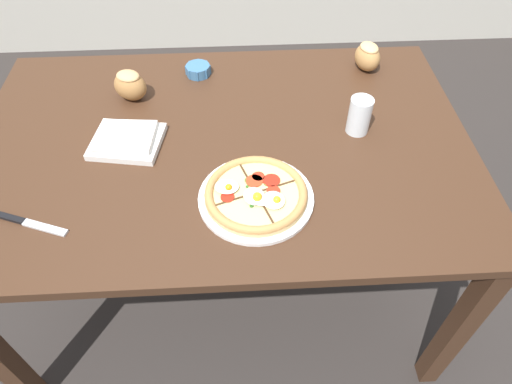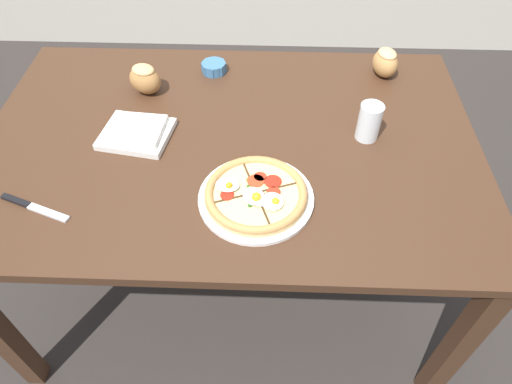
# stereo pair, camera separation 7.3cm
# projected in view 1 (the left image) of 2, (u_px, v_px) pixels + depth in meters

# --- Properties ---
(ground_plane) EXTENTS (12.00, 12.00, 0.00)m
(ground_plane) POSITION_uv_depth(u_px,v_px,m) (232.00, 277.00, 1.95)
(ground_plane) COLOR #2D2826
(dining_table) EXTENTS (1.50, 0.99, 0.78)m
(dining_table) POSITION_uv_depth(u_px,v_px,m) (224.00, 162.00, 1.44)
(dining_table) COLOR #422819
(dining_table) RESTS_ON ground_plane
(pizza) EXTENTS (0.31, 0.31, 0.05)m
(pizza) POSITION_uv_depth(u_px,v_px,m) (256.00, 195.00, 1.20)
(pizza) COLOR white
(pizza) RESTS_ON dining_table
(ramekin_bowl) EXTENTS (0.09, 0.09, 0.04)m
(ramekin_bowl) POSITION_uv_depth(u_px,v_px,m) (198.00, 70.00, 1.59)
(ramekin_bowl) COLOR teal
(ramekin_bowl) RESTS_ON dining_table
(napkin_folded) EXTENTS (0.23, 0.20, 0.04)m
(napkin_folded) POSITION_uv_depth(u_px,v_px,m) (126.00, 141.00, 1.34)
(napkin_folded) COLOR silver
(napkin_folded) RESTS_ON dining_table
(bread_piece_near) EXTENTS (0.14, 0.12, 0.10)m
(bread_piece_near) POSITION_uv_depth(u_px,v_px,m) (130.00, 85.00, 1.47)
(bread_piece_near) COLOR #A3703D
(bread_piece_near) RESTS_ON dining_table
(bread_piece_mid) EXTENTS (0.11, 0.12, 0.10)m
(bread_piece_mid) POSITION_uv_depth(u_px,v_px,m) (368.00, 56.00, 1.59)
(bread_piece_mid) COLOR #B27F47
(bread_piece_mid) RESTS_ON dining_table
(knife_main) EXTENTS (0.20, 0.09, 0.01)m
(knife_main) POSITION_uv_depth(u_px,v_px,m) (29.00, 223.00, 1.15)
(knife_main) COLOR silver
(knife_main) RESTS_ON dining_table
(water_glass) EXTENTS (0.07, 0.07, 0.12)m
(water_glass) POSITION_uv_depth(u_px,v_px,m) (359.00, 117.00, 1.36)
(water_glass) COLOR white
(water_glass) RESTS_ON dining_table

